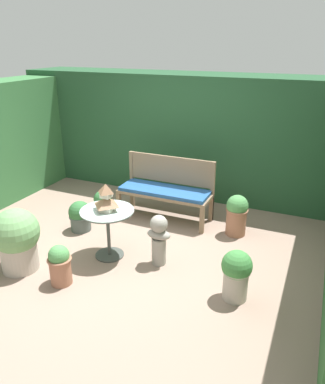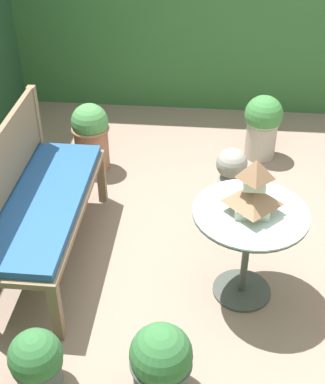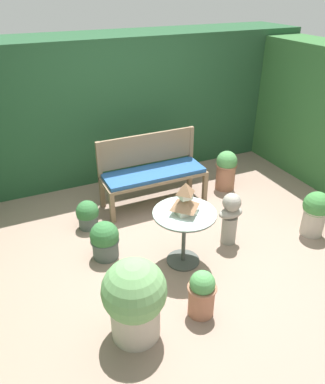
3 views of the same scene
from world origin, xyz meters
name	(u,v)px [view 2 (image 2 of 3)]	position (x,y,z in m)	size (l,w,h in m)	color
ground	(198,278)	(0.00, 0.00, 0.00)	(30.00, 30.00, 0.00)	gray
foliage_hedge_right	(196,1)	(2.85, 0.17, 1.00)	(0.70, 3.54, 2.00)	#336633
garden_bench	(46,206)	(0.12, 1.01, 0.43)	(1.44, 0.51, 0.50)	#7F664C
bench_backrest	(4,172)	(0.12, 1.25, 0.68)	(1.44, 0.06, 0.96)	#7F664C
patio_table	(249,230)	(-0.09, -0.29, 0.51)	(0.68, 0.68, 0.65)	#424742
pagoda_birdhouse	(253,191)	(-0.09, -0.29, 0.80)	(0.26, 0.26, 0.35)	beige
garden_bust	(230,185)	(0.57, -0.19, 0.37)	(0.31, 0.22, 0.66)	gray
potted_plant_table_far	(262,124)	(1.61, -0.49, 0.32)	(0.33, 0.33, 0.58)	#ADA393
potted_plant_bench_right	(37,361)	(-0.89, 0.81, 0.19)	(0.29, 0.29, 0.38)	#4C5651
potted_plant_bench_left	(161,362)	(-0.86, 0.16, 0.23)	(0.33, 0.33, 0.45)	#4C5651
potted_plant_hedge_corner	(91,136)	(1.27, 0.96, 0.32)	(0.32, 0.32, 0.60)	#9E664C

